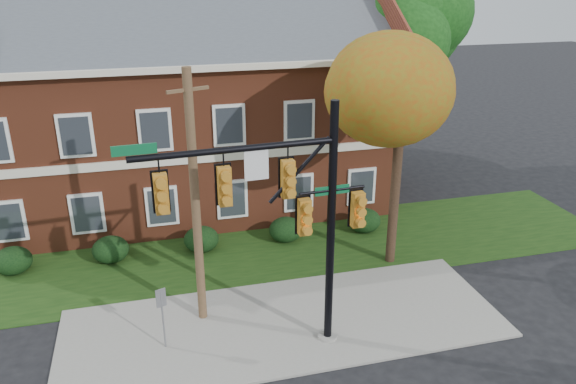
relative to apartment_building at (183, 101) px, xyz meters
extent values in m
plane|color=black|center=(2.00, -11.95, -4.99)|extent=(120.00, 120.00, 0.00)
cube|color=gray|center=(2.00, -10.95, -4.95)|extent=(14.00, 5.00, 0.08)
cube|color=#193811|center=(2.00, -5.95, -4.97)|extent=(30.00, 6.00, 0.04)
cube|color=brown|center=(0.00, 0.05, -1.49)|extent=(18.00, 8.00, 7.00)
cube|color=beige|center=(0.00, 0.05, 2.13)|extent=(18.80, 8.80, 0.24)
cube|color=beige|center=(0.00, -3.98, -1.49)|extent=(18.00, 0.12, 0.35)
ellipsoid|color=black|center=(-7.00, -5.25, -4.46)|extent=(1.40, 1.26, 1.05)
ellipsoid|color=black|center=(-3.50, -5.25, -4.46)|extent=(1.40, 1.26, 1.05)
ellipsoid|color=black|center=(0.00, -5.25, -4.46)|extent=(1.40, 1.26, 1.05)
ellipsoid|color=black|center=(3.50, -5.25, -4.46)|extent=(1.40, 1.26, 1.05)
ellipsoid|color=black|center=(7.00, -5.25, -4.46)|extent=(1.40, 1.26, 1.05)
cylinder|color=black|center=(7.00, -7.95, -2.11)|extent=(0.36, 0.36, 5.76)
ellipsoid|color=#A83C0E|center=(7.00, -7.95, 1.49)|extent=(4.25, 4.25, 3.60)
ellipsoid|color=#A83C0E|center=(7.62, -8.33, 2.09)|extent=(3.50, 3.50, 3.00)
cylinder|color=black|center=(11.00, 1.05, -1.47)|extent=(0.36, 0.36, 7.04)
ellipsoid|color=#0F370F|center=(11.00, 1.05, 2.93)|extent=(5.95, 5.95, 5.04)
ellipsoid|color=#0F370F|center=(11.88, 0.52, 3.53)|extent=(4.90, 4.90, 4.20)
cylinder|color=black|center=(1.00, 8.05, -1.15)|extent=(0.36, 0.36, 7.68)
ellipsoid|color=#B23B0F|center=(1.00, 8.05, 3.65)|extent=(6.46, 6.46, 5.47)
cylinder|color=gray|center=(3.08, -12.05, -4.90)|extent=(0.60, 0.60, 0.17)
cylinder|color=black|center=(3.08, -12.05, -1.24)|extent=(0.25, 0.25, 7.49)
cylinder|color=black|center=(0.41, -12.21, 1.43)|extent=(5.35, 0.50, 0.17)
cylinder|color=black|center=(3.08, -12.05, -0.01)|extent=(1.93, 0.20, 0.09)
cube|color=#B7741D|center=(-1.51, -12.33, 0.47)|extent=(0.49, 0.35, 1.24)
cube|color=#B7741D|center=(0.09, -12.23, 0.47)|extent=(0.49, 0.35, 1.24)
cube|color=#B7741D|center=(1.80, -12.13, 0.47)|extent=(0.49, 0.35, 1.24)
cube|color=silver|center=(0.95, -12.18, 0.95)|extent=(0.64, 0.08, 0.80)
cube|color=#0B592F|center=(-2.04, -12.37, 1.67)|extent=(1.07, 0.11, 0.26)
cube|color=#B7741D|center=(2.28, -12.10, -0.71)|extent=(0.49, 0.35, 1.24)
cube|color=#B7741D|center=(3.88, -12.00, -0.71)|extent=(0.49, 0.35, 1.24)
cube|color=#0B592F|center=(3.08, -12.05, -0.01)|extent=(1.02, 0.11, 0.25)
cylinder|color=brown|center=(-0.50, -9.95, -0.91)|extent=(0.35, 0.35, 8.16)
cube|color=brown|center=(-0.50, -9.95, 2.54)|extent=(1.22, 0.53, 0.09)
cylinder|color=slate|center=(-1.77, -11.24, -3.95)|extent=(0.07, 0.07, 2.07)
cube|color=slate|center=(-1.77, -11.24, -3.20)|extent=(0.30, 0.14, 0.58)
camera|label=1|loc=(-1.71, -25.61, 5.75)|focal=35.00mm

